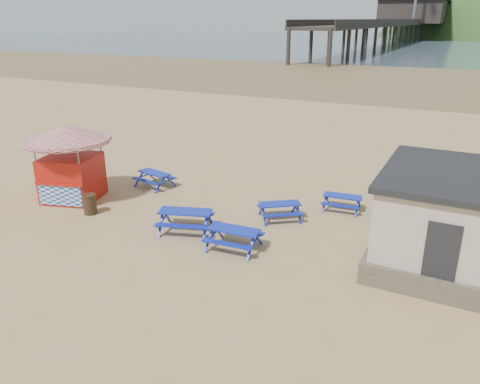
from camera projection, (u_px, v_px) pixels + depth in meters
The scene contains 13 objects.
ground at pixel (197, 223), 18.66m from camera, with size 400.00×400.00×0.00m, color tan.
wet_sand at pixel (408, 77), 64.61m from camera, with size 400.00×400.00×0.00m, color brown.
sea at pixel (459, 42), 160.69m from camera, with size 400.00×400.00×0.00m, color #435460.
picnic_table_blue_a at pixel (155, 179), 22.57m from camera, with size 1.94×1.68×0.71m.
picnic_table_blue_b at pixel (342, 203), 19.78m from camera, with size 1.68×1.41×0.66m.
picnic_table_blue_c at pixel (280, 211), 18.88m from camera, with size 2.09×2.03×0.68m.
picnic_table_blue_d at pixel (186, 221), 17.79m from camera, with size 2.38×2.14×0.83m.
picnic_table_blue_e at pixel (234, 239), 16.43m from camera, with size 1.92×1.59×0.76m.
picnic_table_blue_f at pixel (427, 261), 14.93m from camera, with size 2.08×1.83×0.75m.
picnic_table_yellow at pixel (60, 192), 21.02m from camera, with size 1.99×1.91×0.65m.
ice_cream_kiosk at pixel (69, 153), 20.42m from camera, with size 4.68×4.68×3.38m.
litter_bin at pixel (90, 204), 19.36m from camera, with size 0.57×0.57×0.84m.
pier at pixel (410, 25), 173.31m from camera, with size 24.00×220.00×39.29m.
Camera 1 is at (9.26, -14.43, 7.64)m, focal length 35.00 mm.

